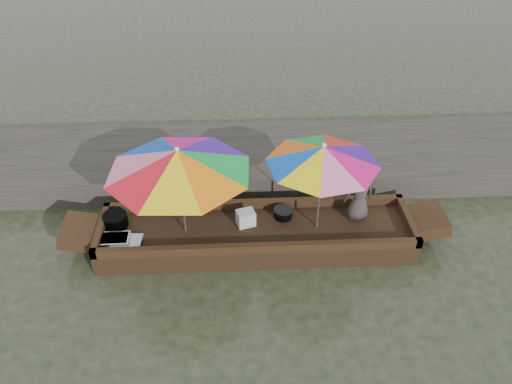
{
  "coord_description": "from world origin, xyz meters",
  "views": [
    {
      "loc": [
        -0.3,
        -6.09,
        5.57
      ],
      "look_at": [
        0.0,
        0.1,
        1.0
      ],
      "focal_mm": 35.0,
      "sensor_mm": 36.0,
      "label": 1
    }
  ],
  "objects_px": {
    "boat_hull": "(256,236)",
    "vendor": "(360,193)",
    "cooking_pot": "(116,220)",
    "umbrella_bow": "(181,191)",
    "charcoal_grill": "(283,213)",
    "supply_bag": "(246,218)",
    "umbrella_stern": "(320,187)",
    "tray_scallop": "(127,242)",
    "tray_crayfish": "(115,240)"
  },
  "relations": [
    {
      "from": "tray_crayfish",
      "to": "umbrella_bow",
      "type": "xyz_separation_m",
      "value": [
        1.08,
        0.22,
        0.73
      ]
    },
    {
      "from": "tray_crayfish",
      "to": "umbrella_stern",
      "type": "xyz_separation_m",
      "value": [
        3.18,
        0.22,
        0.73
      ]
    },
    {
      "from": "cooking_pot",
      "to": "tray_crayfish",
      "type": "height_order",
      "value": "cooking_pot"
    },
    {
      "from": "cooking_pot",
      "to": "umbrella_stern",
      "type": "xyz_separation_m",
      "value": [
        3.23,
        -0.19,
        0.67
      ]
    },
    {
      "from": "supply_bag",
      "to": "vendor",
      "type": "distance_m",
      "value": 1.87
    },
    {
      "from": "vendor",
      "to": "umbrella_stern",
      "type": "relative_size",
      "value": 0.57
    },
    {
      "from": "supply_bag",
      "to": "charcoal_grill",
      "type": "bearing_deg",
      "value": 14.4
    },
    {
      "from": "cooking_pot",
      "to": "tray_crayfish",
      "type": "xyz_separation_m",
      "value": [
        0.05,
        -0.41,
        -0.06
      ]
    },
    {
      "from": "tray_scallop",
      "to": "vendor",
      "type": "bearing_deg",
      "value": 7.23
    },
    {
      "from": "cooking_pot",
      "to": "umbrella_bow",
      "type": "height_order",
      "value": "umbrella_bow"
    },
    {
      "from": "boat_hull",
      "to": "vendor",
      "type": "bearing_deg",
      "value": 7.31
    },
    {
      "from": "tray_scallop",
      "to": "umbrella_bow",
      "type": "relative_size",
      "value": 0.21
    },
    {
      "from": "charcoal_grill",
      "to": "umbrella_stern",
      "type": "distance_m",
      "value": 0.91
    },
    {
      "from": "charcoal_grill",
      "to": "vendor",
      "type": "xyz_separation_m",
      "value": [
        1.21,
        -0.06,
        0.41
      ]
    },
    {
      "from": "cooking_pot",
      "to": "charcoal_grill",
      "type": "bearing_deg",
      "value": 1.65
    },
    {
      "from": "supply_bag",
      "to": "umbrella_stern",
      "type": "height_order",
      "value": "umbrella_stern"
    },
    {
      "from": "cooking_pot",
      "to": "umbrella_stern",
      "type": "distance_m",
      "value": 3.31
    },
    {
      "from": "boat_hull",
      "to": "vendor",
      "type": "xyz_separation_m",
      "value": [
        1.66,
        0.21,
        0.66
      ]
    },
    {
      "from": "boat_hull",
      "to": "tray_crayfish",
      "type": "distance_m",
      "value": 2.23
    },
    {
      "from": "boat_hull",
      "to": "vendor",
      "type": "distance_m",
      "value": 1.8
    },
    {
      "from": "cooking_pot",
      "to": "supply_bag",
      "type": "relative_size",
      "value": 1.4
    },
    {
      "from": "boat_hull",
      "to": "tray_crayfish",
      "type": "relative_size",
      "value": 10.79
    },
    {
      "from": "cooking_pot",
      "to": "umbrella_bow",
      "type": "bearing_deg",
      "value": -9.56
    },
    {
      "from": "cooking_pot",
      "to": "umbrella_bow",
      "type": "relative_size",
      "value": 0.18
    },
    {
      "from": "boat_hull",
      "to": "supply_bag",
      "type": "bearing_deg",
      "value": 146.55
    },
    {
      "from": "tray_scallop",
      "to": "supply_bag",
      "type": "bearing_deg",
      "value": 11.08
    },
    {
      "from": "tray_scallop",
      "to": "charcoal_grill",
      "type": "relative_size",
      "value": 1.54
    },
    {
      "from": "cooking_pot",
      "to": "vendor",
      "type": "bearing_deg",
      "value": 0.34
    },
    {
      "from": "tray_crayfish",
      "to": "vendor",
      "type": "xyz_separation_m",
      "value": [
        3.87,
        0.43,
        0.44
      ]
    },
    {
      "from": "tray_crayfish",
      "to": "umbrella_bow",
      "type": "height_order",
      "value": "umbrella_bow"
    },
    {
      "from": "cooking_pot",
      "to": "boat_hull",
      "type": "bearing_deg",
      "value": -4.81
    },
    {
      "from": "tray_scallop",
      "to": "charcoal_grill",
      "type": "height_order",
      "value": "charcoal_grill"
    },
    {
      "from": "tray_scallop",
      "to": "supply_bag",
      "type": "xyz_separation_m",
      "value": [
        1.85,
        0.36,
        0.1
      ]
    },
    {
      "from": "tray_crayfish",
      "to": "tray_scallop",
      "type": "bearing_deg",
      "value": -10.02
    },
    {
      "from": "vendor",
      "to": "tray_scallop",
      "type": "bearing_deg",
      "value": -3.81
    },
    {
      "from": "cooking_pot",
      "to": "tray_scallop",
      "type": "relative_size",
      "value": 0.84
    },
    {
      "from": "tray_scallop",
      "to": "umbrella_stern",
      "type": "xyz_separation_m",
      "value": [
        2.99,
        0.25,
        0.74
      ]
    },
    {
      "from": "vendor",
      "to": "umbrella_stern",
      "type": "bearing_deg",
      "value": 6.16
    },
    {
      "from": "charcoal_grill",
      "to": "vendor",
      "type": "bearing_deg",
      "value": -2.61
    },
    {
      "from": "boat_hull",
      "to": "vendor",
      "type": "height_order",
      "value": "vendor"
    },
    {
      "from": "tray_crayfish",
      "to": "supply_bag",
      "type": "distance_m",
      "value": 2.07
    },
    {
      "from": "cooking_pot",
      "to": "umbrella_bow",
      "type": "distance_m",
      "value": 1.33
    },
    {
      "from": "boat_hull",
      "to": "tray_crayfish",
      "type": "height_order",
      "value": "tray_crayfish"
    },
    {
      "from": "charcoal_grill",
      "to": "vendor",
      "type": "distance_m",
      "value": 1.28
    },
    {
      "from": "boat_hull",
      "to": "supply_bag",
      "type": "xyz_separation_m",
      "value": [
        -0.17,
        0.11,
        0.3
      ]
    },
    {
      "from": "tray_scallop",
      "to": "charcoal_grill",
      "type": "bearing_deg",
      "value": 11.92
    },
    {
      "from": "cooking_pot",
      "to": "charcoal_grill",
      "type": "distance_m",
      "value": 2.72
    },
    {
      "from": "tray_scallop",
      "to": "charcoal_grill",
      "type": "xyz_separation_m",
      "value": [
        2.47,
        0.52,
        0.04
      ]
    },
    {
      "from": "supply_bag",
      "to": "vendor",
      "type": "height_order",
      "value": "vendor"
    },
    {
      "from": "tray_crayfish",
      "to": "tray_scallop",
      "type": "distance_m",
      "value": 0.19
    }
  ]
}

